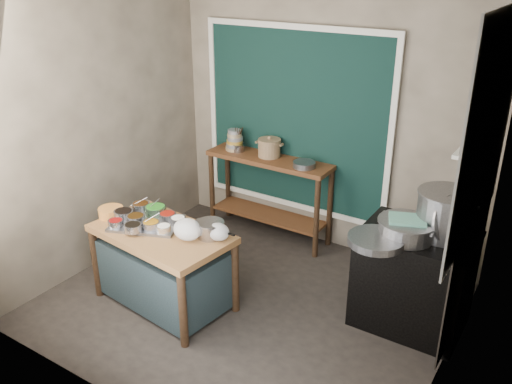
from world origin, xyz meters
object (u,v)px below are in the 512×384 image
Objects in this scene: prep_table at (164,268)px; saucepan at (210,229)px; back_counter at (269,197)px; condiment_tray at (147,223)px; stove_block at (413,281)px; yellow_basin at (111,212)px; utensil_cup at (238,148)px; stock_pot at (445,214)px; ceramic_crock at (269,149)px; steamer at (406,229)px.

prep_table is 4.95× the size of saucepan.
back_counter is 2.40× the size of condiment_tray.
stove_block reaches higher than prep_table.
yellow_basin is 1.03m from saucepan.
utensil_cup is 0.29× the size of stock_pot.
stove_block is at bearing -21.67° from ceramic_crock.
stock_pot is (0.16, 0.08, 0.65)m from stove_block.
condiment_tray is (-2.19, -0.91, 0.34)m from stove_block.
back_counter reaches higher than saucepan.
ceramic_crock is (-0.35, 1.54, 0.22)m from saucepan.
yellow_basin is (-2.59, -0.97, 0.37)m from stove_block.
stock_pot is at bearing 31.83° from prep_table.
yellow_basin is at bearing -172.15° from condiment_tray.
ceramic_crock reaches higher than utensil_cup.
stock_pot reaches higher than prep_table.
saucepan is at bearing 12.08° from condiment_tray.
utensil_cup is at bearing 165.41° from stock_pot.
ceramic_crock is 2.05m from steamer.
steamer is at bearing -138.94° from stock_pot.
ceramic_crock reaches higher than prep_table.
stock_pot is 1.03× the size of steamer.
back_counter is 6.34× the size of yellow_basin.
steamer is at bearing 23.91° from saucepan.
condiment_tray is at bearing -99.25° from ceramic_crock.
stock_pot is at bearing 22.80° from condiment_tray.
ceramic_crock is (0.38, 0.04, 0.05)m from utensil_cup.
stove_block reaches higher than condiment_tray.
stove_block is (1.90, -0.73, -0.05)m from back_counter.
prep_table is 1.39× the size of stove_block.
ceramic_crock is (0.08, 1.70, 0.66)m from prep_table.
condiment_tray is at bearing 178.81° from prep_table.
prep_table is 2.21m from stove_block.
steamer reaches higher than condiment_tray.
stove_block is 3.56× the size of saucepan.
condiment_tray is 1.72m from ceramic_crock.
stove_block is 1.49× the size of condiment_tray.
yellow_basin is 2.96m from stock_pot.
prep_table is at bearing -93.43° from back_counter.
condiment_tray is at bearing -86.11° from utensil_cup.
ceramic_crock reaches higher than back_counter.
prep_table is 1.80m from utensil_cup.
stove_block is at bearing 59.27° from steamer.
utensil_cup reaches higher than condiment_tray.
condiment_tray is 2.58m from stock_pot.
yellow_basin is at bearing -159.20° from stock_pot.
utensil_cup is 2.39m from steamer.
condiment_tray is 0.40m from yellow_basin.
saucepan is at bearing 27.13° from prep_table.
ceramic_crock is (0.67, 1.73, 0.25)m from yellow_basin.
saucepan is at bearing -156.55° from steamer.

